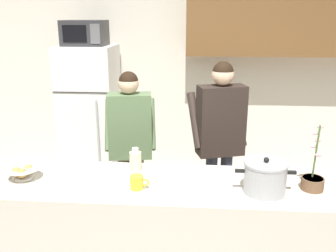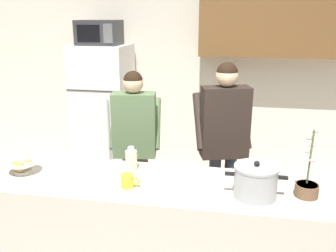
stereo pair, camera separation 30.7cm
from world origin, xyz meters
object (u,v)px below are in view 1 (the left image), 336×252
at_px(person_by_sink, 220,130).
at_px(bread_bowl, 23,173).
at_px(microwave, 85,33).
at_px(coffee_mug, 137,182).
at_px(refrigerator, 91,118).
at_px(bottle_near_edge, 136,160).
at_px(person_near_pot, 130,135).
at_px(potted_orchid, 313,180).
at_px(cooking_pot, 265,177).

relative_size(person_by_sink, bread_bowl, 6.86).
bearing_deg(bread_bowl, microwave, 91.30).
bearing_deg(coffee_mug, refrigerator, 114.25).
bearing_deg(microwave, refrigerator, 90.07).
height_order(bread_bowl, bottle_near_edge, bottle_near_edge).
relative_size(person_near_pot, bottle_near_edge, 8.59).
bearing_deg(microwave, coffee_mug, -65.51).
bearing_deg(refrigerator, microwave, -89.93).
xyz_separation_m(person_by_sink, potted_orchid, (0.57, -0.92, -0.06)).
distance_m(refrigerator, cooking_pot, 2.61).
distance_m(refrigerator, bottle_near_edge, 1.86).
bearing_deg(refrigerator, bottle_near_edge, -63.63).
bearing_deg(person_near_pot, microwave, 124.64).
xyz_separation_m(cooking_pot, bread_bowl, (-1.69, 0.07, -0.06)).
xyz_separation_m(person_near_pot, person_by_sink, (0.83, 0.02, 0.07)).
height_order(person_near_pot, person_by_sink, person_by_sink).
bearing_deg(bottle_near_edge, microwave, 116.68).
relative_size(microwave, cooking_pot, 1.21).
distance_m(microwave, bottle_near_edge, 2.02).
xyz_separation_m(person_near_pot, bread_bowl, (-0.62, -0.90, -0.00)).
bearing_deg(bread_bowl, person_near_pot, 55.39).
height_order(cooking_pot, coffee_mug, cooking_pot).
bearing_deg(person_by_sink, potted_orchid, -58.18).
bearing_deg(potted_orchid, microwave, 138.05).
relative_size(refrigerator, bottle_near_edge, 9.37).
height_order(refrigerator, potted_orchid, refrigerator).
bearing_deg(coffee_mug, bread_bowl, 174.13).
height_order(microwave, coffee_mug, microwave).
xyz_separation_m(person_near_pot, cooking_pot, (1.07, -0.97, 0.06)).
bearing_deg(refrigerator, bread_bowl, -88.71).
bearing_deg(microwave, bottle_near_edge, -63.32).
height_order(person_near_pot, coffee_mug, person_near_pot).
relative_size(bread_bowl, bottle_near_edge, 1.33).
distance_m(bread_bowl, potted_orchid, 2.02).
bearing_deg(bread_bowl, person_by_sink, 32.24).
distance_m(person_by_sink, potted_orchid, 1.08).
distance_m(refrigerator, coffee_mug, 2.16).
distance_m(cooking_pot, bread_bowl, 1.70).
bearing_deg(person_by_sink, microwave, 147.92).
bearing_deg(potted_orchid, cooking_pot, -168.25).
xyz_separation_m(coffee_mug, bread_bowl, (-0.84, 0.09, 0.00)).
distance_m(person_near_pot, potted_orchid, 1.67).
height_order(microwave, bread_bowl, microwave).
xyz_separation_m(person_by_sink, bottle_near_edge, (-0.67, -0.70, -0.03)).
relative_size(refrigerator, bread_bowl, 7.06).
xyz_separation_m(person_by_sink, bread_bowl, (-1.45, -0.92, -0.07)).
relative_size(person_by_sink, bottle_near_edge, 9.11).
bearing_deg(coffee_mug, person_by_sink, 58.64).
relative_size(microwave, potted_orchid, 1.04).
bearing_deg(cooking_pot, person_by_sink, 103.63).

